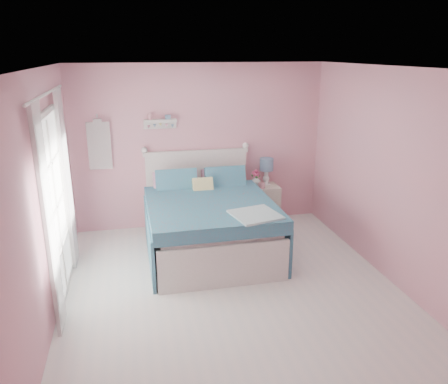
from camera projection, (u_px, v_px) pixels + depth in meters
name	position (u px, v px, depth m)	size (l,w,h in m)	color
floor	(232.00, 290.00, 5.30)	(4.50, 4.50, 0.00)	silver
room_shell	(233.00, 163.00, 4.81)	(4.50, 4.50, 4.50)	pink
bed	(208.00, 223.00, 6.24)	(1.71, 2.18, 1.26)	silver
nightstand	(264.00, 204.00, 7.27)	(0.45, 0.45, 0.65)	beige
table_lamp	(266.00, 166.00, 7.14)	(0.22, 0.22, 0.44)	white
vase	(256.00, 180.00, 7.17)	(0.16, 0.16, 0.17)	silver
teacup	(262.00, 185.00, 7.04)	(0.11, 0.11, 0.09)	pink
roses	(256.00, 173.00, 7.13)	(0.14, 0.11, 0.12)	#D3487A
wall_shelf	(160.00, 122.00, 6.67)	(0.50, 0.15, 0.25)	silver
hanging_dress	(99.00, 146.00, 6.58)	(0.34, 0.03, 0.72)	white
french_door	(56.00, 208.00, 4.94)	(0.04, 1.32, 2.16)	silver
curtain_near	(49.00, 223.00, 4.22)	(0.04, 0.40, 2.32)	white
curtain_far	(67.00, 180.00, 5.61)	(0.04, 0.40, 2.32)	white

